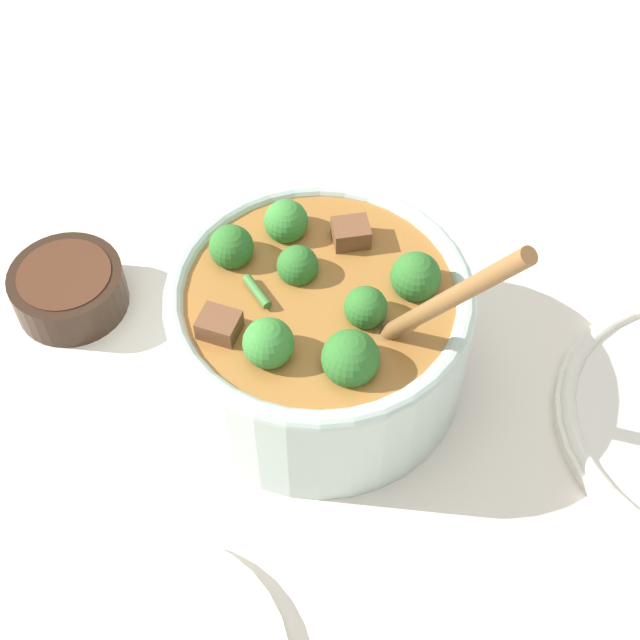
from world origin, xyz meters
name	(u,v)px	position (x,y,z in m)	size (l,w,h in m)	color
ground_plane	(320,372)	(0.00, 0.00, 0.00)	(4.00, 4.00, 0.00)	silver
stew_bowl	(320,327)	(0.00, 0.00, 0.06)	(0.23, 0.25, 0.24)	#B2C6BC
condiment_bowl	(68,287)	(-0.03, -0.22, 0.02)	(0.10, 0.10, 0.04)	black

